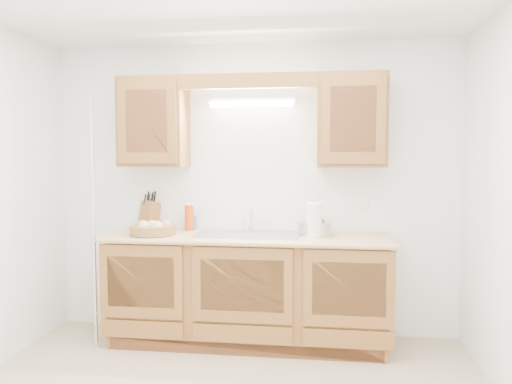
% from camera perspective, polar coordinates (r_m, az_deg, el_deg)
% --- Properties ---
extents(room, '(3.52, 3.50, 2.50)m').
position_cam_1_polar(room, '(2.87, -4.46, -1.68)').
color(room, '#C5AE8E').
rests_on(room, ground).
extents(base_cabinets, '(2.20, 0.60, 0.86)m').
position_cam_1_polar(base_cabinets, '(4.18, -0.92, -11.12)').
color(base_cabinets, brown).
rests_on(base_cabinets, ground).
extents(countertop, '(2.30, 0.63, 0.04)m').
position_cam_1_polar(countertop, '(4.08, -0.96, -5.20)').
color(countertop, tan).
rests_on(countertop, base_cabinets).
extents(upper_cabinet_left, '(0.55, 0.33, 0.75)m').
position_cam_1_polar(upper_cabinet_left, '(4.38, -11.59, 7.77)').
color(upper_cabinet_left, brown).
rests_on(upper_cabinet_left, room).
extents(upper_cabinet_right, '(0.55, 0.33, 0.75)m').
position_cam_1_polar(upper_cabinet_right, '(4.15, 10.88, 7.99)').
color(upper_cabinet_right, brown).
rests_on(upper_cabinet_right, room).
extents(valance, '(2.20, 0.05, 0.12)m').
position_cam_1_polar(valance, '(4.07, -0.97, 12.59)').
color(valance, brown).
rests_on(valance, room).
extents(fluorescent_fixture, '(0.76, 0.08, 0.08)m').
position_cam_1_polar(fluorescent_fixture, '(4.28, -0.51, 10.25)').
color(fluorescent_fixture, white).
rests_on(fluorescent_fixture, room).
extents(sink, '(0.84, 0.46, 0.36)m').
position_cam_1_polar(sink, '(4.11, -0.91, -5.87)').
color(sink, '#9E9EA3').
rests_on(sink, countertop).
extents(wire_shelf_pole, '(0.03, 0.03, 2.00)m').
position_cam_1_polar(wire_shelf_pole, '(4.17, -18.05, -3.52)').
color(wire_shelf_pole, silver).
rests_on(wire_shelf_pole, ground).
extents(outlet_plate, '(0.08, 0.01, 0.12)m').
position_cam_1_polar(outlet_plate, '(4.32, 12.23, -1.16)').
color(outlet_plate, white).
rests_on(outlet_plate, room).
extents(fruit_basket, '(0.40, 0.40, 0.12)m').
position_cam_1_polar(fruit_basket, '(4.17, -11.69, -4.09)').
color(fruit_basket, '#9E6F3F').
rests_on(fruit_basket, countertop).
extents(knife_block, '(0.18, 0.22, 0.34)m').
position_cam_1_polar(knife_block, '(4.52, -12.08, -2.54)').
color(knife_block, brown).
rests_on(knife_block, countertop).
extents(orange_canister, '(0.10, 0.10, 0.23)m').
position_cam_1_polar(orange_canister, '(4.35, -7.65, -2.84)').
color(orange_canister, '#CF410B').
rests_on(orange_canister, countertop).
extents(soap_bottle, '(0.08, 0.08, 0.17)m').
position_cam_1_polar(soap_bottle, '(4.40, -7.47, -3.15)').
color(soap_bottle, '#2355B0').
rests_on(soap_bottle, countertop).
extents(sponge, '(0.11, 0.07, 0.02)m').
position_cam_1_polar(sponge, '(4.28, 6.74, -4.40)').
color(sponge, '#CC333F').
rests_on(sponge, countertop).
extents(paper_towel, '(0.15, 0.15, 0.32)m').
position_cam_1_polar(paper_towel, '(4.00, 6.70, -3.20)').
color(paper_towel, silver).
rests_on(paper_towel, countertop).
extents(apple_bowl, '(0.35, 0.35, 0.15)m').
position_cam_1_polar(apple_bowl, '(4.10, 6.74, -3.99)').
color(apple_bowl, silver).
rests_on(apple_bowl, countertop).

